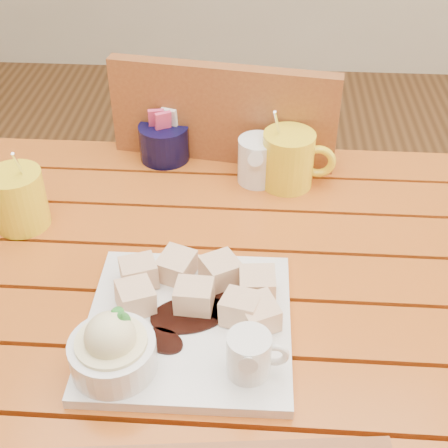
# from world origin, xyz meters

# --- Properties ---
(table) EXTENTS (1.20, 0.79, 0.75)m
(table) POSITION_xyz_m (0.00, 0.00, 0.64)
(table) COLOR #AF4B16
(table) RESTS_ON ground
(dessert_plate) EXTENTS (0.30, 0.30, 0.12)m
(dessert_plate) POSITION_xyz_m (-0.05, -0.15, 0.78)
(dessert_plate) COLOR white
(dessert_plate) RESTS_ON table
(coffee_mug_left) EXTENTS (0.13, 0.09, 0.16)m
(coffee_mug_left) POSITION_xyz_m (-0.36, 0.10, 0.80)
(coffee_mug_left) COLOR yellow
(coffee_mug_left) RESTS_ON table
(coffee_mug_right) EXTENTS (0.14, 0.10, 0.16)m
(coffee_mug_right) POSITION_xyz_m (0.11, 0.26, 0.81)
(coffee_mug_right) COLOR yellow
(coffee_mug_right) RESTS_ON table
(cream_pitcher) EXTENTS (0.11, 0.09, 0.09)m
(cream_pitcher) POSITION_xyz_m (0.06, 0.27, 0.80)
(cream_pitcher) COLOR white
(cream_pitcher) RESTS_ON table
(sugar_caddy) EXTENTS (0.10, 0.10, 0.11)m
(sugar_caddy) POSITION_xyz_m (-0.14, 0.34, 0.79)
(sugar_caddy) COLOR black
(sugar_caddy) RESTS_ON table
(chair_far) EXTENTS (0.51, 0.51, 0.95)m
(chair_far) POSITION_xyz_m (-0.00, 0.46, 0.53)
(chair_far) COLOR brown
(chair_far) RESTS_ON ground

